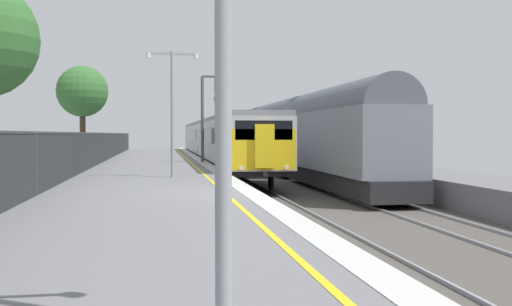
{
  "coord_description": "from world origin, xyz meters",
  "views": [
    {
      "loc": [
        -2.17,
        -16.73,
        1.67
      ],
      "look_at": [
        1.86,
        7.88,
        0.86
      ],
      "focal_mm": 41.7,
      "sensor_mm": 36.0,
      "label": 1
    }
  ],
  "objects_px": {
    "commuter_train_at_platform": "(216,139)",
    "platform_lamp_mid": "(172,102)",
    "signal_gantry": "(207,108)",
    "freight_train_adjacent_track": "(281,134)",
    "background_tree_left": "(82,93)"
  },
  "relations": [
    {
      "from": "commuter_train_at_platform",
      "to": "signal_gantry",
      "type": "bearing_deg",
      "value": -98.26
    },
    {
      "from": "freight_train_adjacent_track",
      "to": "platform_lamp_mid",
      "type": "distance_m",
      "value": 18.69
    },
    {
      "from": "freight_train_adjacent_track",
      "to": "commuter_train_at_platform",
      "type": "bearing_deg",
      "value": 128.55
    },
    {
      "from": "signal_gantry",
      "to": "background_tree_left",
      "type": "height_order",
      "value": "background_tree_left"
    },
    {
      "from": "background_tree_left",
      "to": "commuter_train_at_platform",
      "type": "bearing_deg",
      "value": 4.05
    },
    {
      "from": "commuter_train_at_platform",
      "to": "platform_lamp_mid",
      "type": "xyz_separation_m",
      "value": [
        -3.75,
        -21.99,
        1.64
      ]
    },
    {
      "from": "commuter_train_at_platform",
      "to": "freight_train_adjacent_track",
      "type": "xyz_separation_m",
      "value": [
        4.0,
        -5.03,
        0.37
      ]
    },
    {
      "from": "commuter_train_at_platform",
      "to": "signal_gantry",
      "type": "relative_size",
      "value": 8.36
    },
    {
      "from": "freight_train_adjacent_track",
      "to": "background_tree_left",
      "type": "distance_m",
      "value": 14.71
    },
    {
      "from": "signal_gantry",
      "to": "background_tree_left",
      "type": "bearing_deg",
      "value": 131.05
    },
    {
      "from": "commuter_train_at_platform",
      "to": "freight_train_adjacent_track",
      "type": "relative_size",
      "value": 1.03
    },
    {
      "from": "freight_train_adjacent_track",
      "to": "platform_lamp_mid",
      "type": "height_order",
      "value": "platform_lamp_mid"
    },
    {
      "from": "commuter_train_at_platform",
      "to": "signal_gantry",
      "type": "xyz_separation_m",
      "value": [
        -1.48,
        -10.17,
        1.9
      ]
    },
    {
      "from": "signal_gantry",
      "to": "background_tree_left",
      "type": "distance_m",
      "value": 12.65
    },
    {
      "from": "commuter_train_at_platform",
      "to": "platform_lamp_mid",
      "type": "relative_size",
      "value": 8.79
    }
  ]
}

